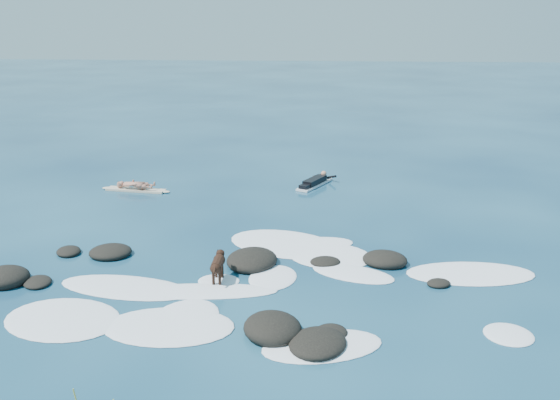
{
  "coord_description": "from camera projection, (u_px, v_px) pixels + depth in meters",
  "views": [
    {
      "loc": [
        2.28,
        -15.38,
        6.71
      ],
      "look_at": [
        0.69,
        4.0,
        0.9
      ],
      "focal_mm": 40.0,
      "sensor_mm": 36.0,
      "label": 1
    }
  ],
  "objects": [
    {
      "name": "breaking_foam",
      "position": [
        263.0,
        283.0,
        16.16
      ],
      "size": [
        13.28,
        8.81,
        0.12
      ],
      "color": "white",
      "rests_on": "ground"
    },
    {
      "name": "standing_surfer_rig",
      "position": [
        135.0,
        175.0,
        24.47
      ],
      "size": [
        2.87,
        0.81,
        1.63
      ],
      "rotation": [
        0.0,
        0.0,
        -0.14
      ],
      "color": "beige",
      "rests_on": "ground"
    },
    {
      "name": "paddling_surfer_rig",
      "position": [
        315.0,
        182.0,
        25.39
      ],
      "size": [
        1.62,
        2.43,
        0.44
      ],
      "rotation": [
        0.0,
        0.0,
        1.12
      ],
      "color": "silver",
      "rests_on": "ground"
    },
    {
      "name": "ground",
      "position": [
        242.0,
        274.0,
        16.79
      ],
      "size": [
        160.0,
        160.0,
        0.0
      ],
      "primitive_type": "plane",
      "color": "#0A2642",
      "rests_on": "ground"
    },
    {
      "name": "dog",
      "position": [
        218.0,
        263.0,
        16.12
      ],
      "size": [
        0.32,
        1.24,
        0.78
      ],
      "rotation": [
        0.0,
        0.0,
        1.59
      ],
      "color": "black",
      "rests_on": "ground"
    },
    {
      "name": "reef_rocks",
      "position": [
        209.0,
        284.0,
        15.88
      ],
      "size": [
        12.48,
        6.29,
        0.56
      ],
      "color": "black",
      "rests_on": "ground"
    }
  ]
}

